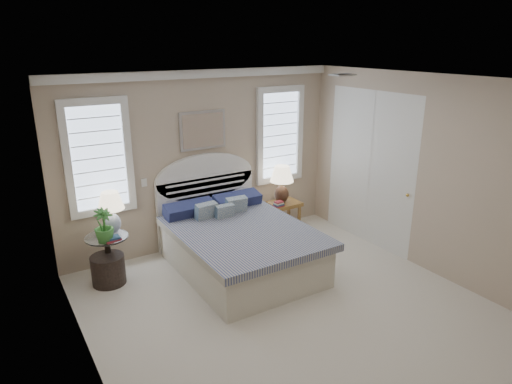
% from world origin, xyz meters
% --- Properties ---
extents(floor, '(4.50, 5.00, 0.01)m').
position_xyz_m(floor, '(0.00, 0.00, 0.00)').
color(floor, '#BEB4A2').
rests_on(floor, ground).
extents(ceiling, '(4.50, 5.00, 0.01)m').
position_xyz_m(ceiling, '(0.00, 0.00, 2.70)').
color(ceiling, white).
rests_on(ceiling, wall_back).
extents(wall_back, '(4.50, 0.02, 2.70)m').
position_xyz_m(wall_back, '(0.00, 2.50, 1.35)').
color(wall_back, tan).
rests_on(wall_back, floor).
extents(wall_left, '(0.02, 5.00, 2.70)m').
position_xyz_m(wall_left, '(-2.25, 0.00, 1.35)').
color(wall_left, tan).
rests_on(wall_left, floor).
extents(wall_right, '(0.02, 5.00, 2.70)m').
position_xyz_m(wall_right, '(2.25, 0.00, 1.35)').
color(wall_right, tan).
rests_on(wall_right, floor).
extents(crown_molding, '(4.50, 0.08, 0.12)m').
position_xyz_m(crown_molding, '(0.00, 2.46, 2.64)').
color(crown_molding, silver).
rests_on(crown_molding, wall_back).
extents(hvac_vent, '(0.30, 0.20, 0.02)m').
position_xyz_m(hvac_vent, '(1.20, 0.80, 2.68)').
color(hvac_vent, '#B2B2B2').
rests_on(hvac_vent, ceiling).
extents(switch_plate, '(0.08, 0.01, 0.12)m').
position_xyz_m(switch_plate, '(-0.95, 2.48, 1.15)').
color(switch_plate, silver).
rests_on(switch_plate, wall_back).
extents(window_left, '(0.90, 0.06, 1.60)m').
position_xyz_m(window_left, '(-1.55, 2.48, 1.60)').
color(window_left, '#ABBDD8').
rests_on(window_left, wall_back).
extents(window_right, '(0.90, 0.06, 1.60)m').
position_xyz_m(window_right, '(1.40, 2.48, 1.60)').
color(window_right, '#ABBDD8').
rests_on(window_right, wall_back).
extents(painting, '(0.74, 0.04, 0.58)m').
position_xyz_m(painting, '(0.00, 2.46, 1.82)').
color(painting, silver).
rests_on(painting, wall_back).
extents(closet_door, '(0.02, 1.80, 2.40)m').
position_xyz_m(closet_door, '(2.23, 1.20, 1.20)').
color(closet_door, silver).
rests_on(closet_door, floor).
extents(bed, '(1.72, 2.28, 1.47)m').
position_xyz_m(bed, '(0.00, 1.46, 0.39)').
color(bed, '#B8B1A1').
rests_on(bed, floor).
extents(side_table_left, '(0.56, 0.56, 0.63)m').
position_xyz_m(side_table_left, '(-1.65, 2.05, 0.39)').
color(side_table_left, black).
rests_on(side_table_left, floor).
extents(nightstand_right, '(0.50, 0.40, 0.53)m').
position_xyz_m(nightstand_right, '(1.30, 2.15, 0.39)').
color(nightstand_right, olive).
rests_on(nightstand_right, floor).
extents(floor_pot, '(0.48, 0.48, 0.40)m').
position_xyz_m(floor_pot, '(-1.70, 1.94, 0.20)').
color(floor_pot, black).
rests_on(floor_pot, floor).
extents(lamp_left, '(0.41, 0.41, 0.58)m').
position_xyz_m(lamp_left, '(-1.53, 2.15, 0.98)').
color(lamp_left, white).
rests_on(lamp_left, side_table_left).
extents(lamp_right, '(0.42, 0.42, 0.63)m').
position_xyz_m(lamp_right, '(1.25, 2.17, 0.92)').
color(lamp_right, black).
rests_on(lamp_right, nightstand_right).
extents(potted_plant, '(0.33, 0.33, 0.45)m').
position_xyz_m(potted_plant, '(-1.70, 1.89, 0.85)').
color(potted_plant, '#388033').
rests_on(potted_plant, side_table_left).
extents(books_left, '(0.22, 0.17, 0.05)m').
position_xyz_m(books_left, '(-1.62, 1.87, 0.66)').
color(books_left, maroon).
rests_on(books_left, side_table_left).
extents(books_right, '(0.17, 0.13, 0.09)m').
position_xyz_m(books_right, '(1.10, 2.03, 0.57)').
color(books_right, maroon).
rests_on(books_right, nightstand_right).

